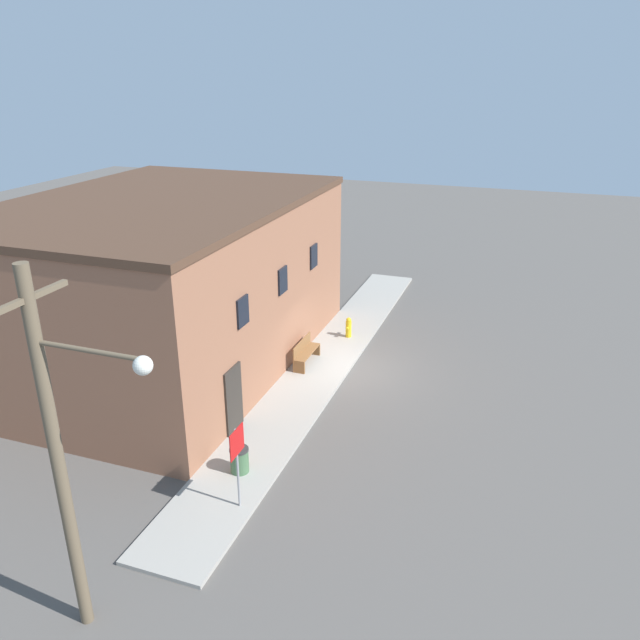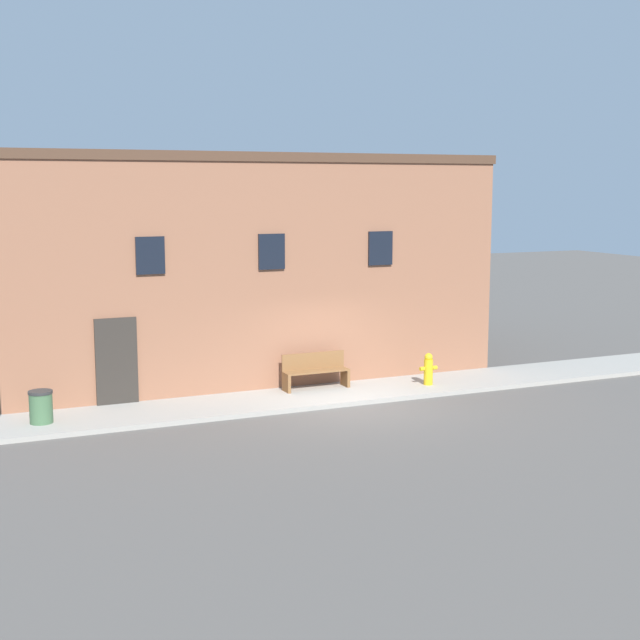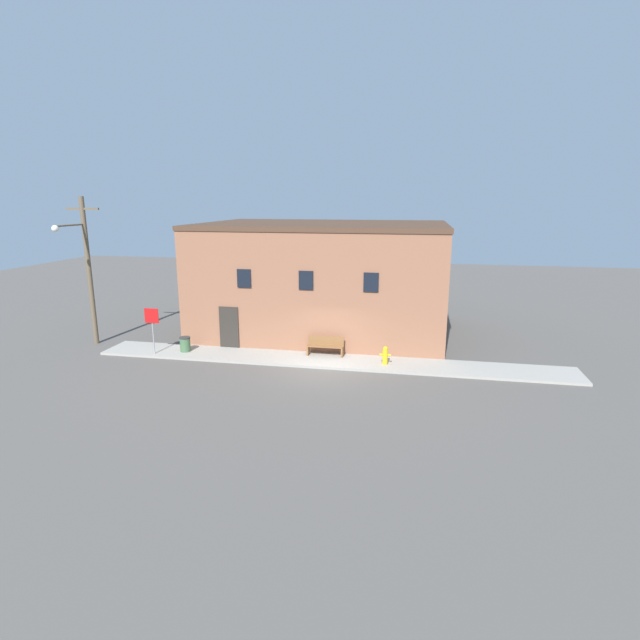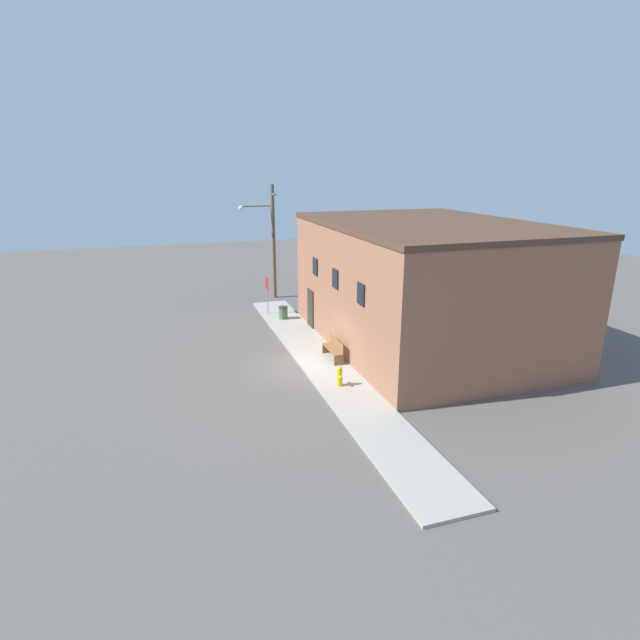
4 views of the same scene
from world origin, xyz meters
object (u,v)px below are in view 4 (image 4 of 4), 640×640
(fire_hydrant, at_px, (339,376))
(trash_bin, at_px, (283,313))
(stop_sign, at_px, (267,288))
(bench, at_px, (334,349))
(utility_pole, at_px, (271,238))

(fire_hydrant, distance_m, trash_bin, 9.80)
(stop_sign, xyz_separation_m, bench, (8.20, 1.33, -1.12))
(bench, distance_m, utility_pole, 12.82)
(bench, bearing_deg, trash_bin, -174.35)
(bench, bearing_deg, utility_pole, -179.66)
(bench, relative_size, trash_bin, 2.39)
(stop_sign, xyz_separation_m, utility_pole, (-4.12, 1.26, 2.40))
(fire_hydrant, relative_size, stop_sign, 0.38)
(bench, xyz_separation_m, utility_pole, (-12.32, -0.07, 3.52))
(bench, bearing_deg, stop_sign, -170.78)
(utility_pole, bearing_deg, fire_hydrant, -2.73)
(trash_bin, bearing_deg, utility_pole, 173.59)
(stop_sign, bearing_deg, trash_bin, 26.38)
(fire_hydrant, relative_size, utility_pole, 0.11)
(trash_bin, bearing_deg, bench, 5.65)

